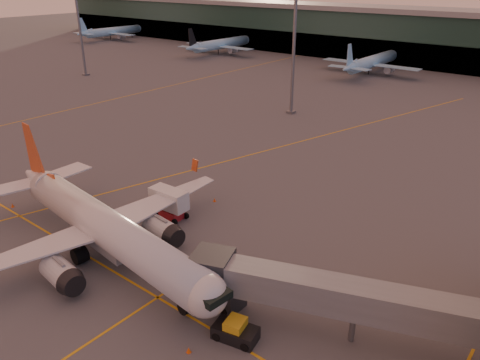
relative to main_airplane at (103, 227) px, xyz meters
The scene contains 13 objects.
ground 8.60m from the main_airplane, 54.08° to the right, with size 600.00×600.00×0.00m, color #4C4F54.
taxi_markings 38.47m from the main_airplane, 94.13° to the left, with size 100.12×173.00×0.01m.
mast_west_far 102.60m from the main_airplane, 146.90° to the left, with size 2.40×2.40×25.60m.
mast_west_near 62.67m from the main_airplane, 104.50° to the left, with size 2.40×2.40×25.60m.
distant_aircraft_row 122.11m from the main_airplane, 113.77° to the left, with size 225.00×34.00×13.00m.
main_airplane is the anchor object (origin of this frame).
jet_bridge 28.20m from the main_airplane, 11.55° to the left, with size 28.44×13.06×5.68m.
catering_truck 10.49m from the main_airplane, 95.68° to the left, with size 5.01×2.39×3.83m.
pushback_tug 18.93m from the main_airplane, ahead, with size 4.06×2.74×1.92m.
cone_nose 19.83m from the main_airplane, ahead, with size 0.39×0.39×0.49m.
cone_tail 19.48m from the main_airplane, behind, with size 0.39×0.39×0.49m.
cone_wing_left 17.49m from the main_airplane, 89.06° to the left, with size 0.39×0.39×0.49m.
cone_fwd 17.66m from the main_airplane, 14.78° to the right, with size 0.40×0.40×0.51m.
Camera 1 is at (33.48, -17.92, 28.05)m, focal length 35.00 mm.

